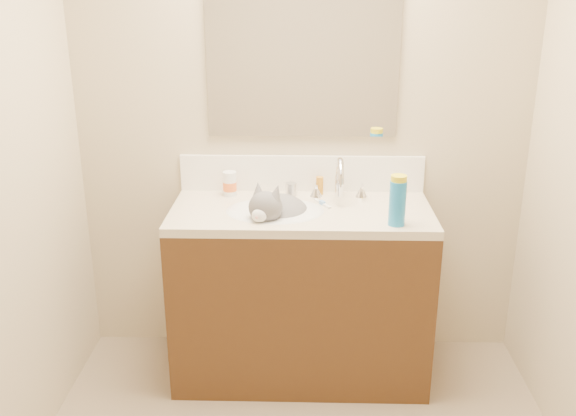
# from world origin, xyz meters

# --- Properties ---
(room_shell) EXTENTS (2.24, 2.54, 2.52)m
(room_shell) POSITION_xyz_m (0.00, 0.00, 1.49)
(room_shell) COLOR #BBAA8B
(room_shell) RESTS_ON ground
(vanity_cabinet) EXTENTS (1.20, 0.55, 0.82)m
(vanity_cabinet) POSITION_xyz_m (0.00, 0.97, 0.41)
(vanity_cabinet) COLOR #432712
(vanity_cabinet) RESTS_ON ground
(counter_slab) EXTENTS (1.20, 0.55, 0.04)m
(counter_slab) POSITION_xyz_m (0.00, 0.97, 0.84)
(counter_slab) COLOR beige
(counter_slab) RESTS_ON vanity_cabinet
(basin) EXTENTS (0.45, 0.36, 0.14)m
(basin) POSITION_xyz_m (-0.12, 0.94, 0.79)
(basin) COLOR silver
(basin) RESTS_ON vanity_cabinet
(faucet) EXTENTS (0.28, 0.20, 0.21)m
(faucet) POSITION_xyz_m (0.18, 1.11, 0.95)
(faucet) COLOR silver
(faucet) RESTS_ON counter_slab
(cat) EXTENTS (0.39, 0.43, 0.32)m
(cat) POSITION_xyz_m (-0.11, 0.96, 0.83)
(cat) COLOR #565356
(cat) RESTS_ON basin
(backsplash) EXTENTS (1.20, 0.02, 0.18)m
(backsplash) POSITION_xyz_m (0.00, 1.24, 0.95)
(backsplash) COLOR white
(backsplash) RESTS_ON counter_slab
(mirror) EXTENTS (0.90, 0.02, 0.80)m
(mirror) POSITION_xyz_m (0.00, 1.24, 1.54)
(mirror) COLOR white
(mirror) RESTS_ON room_shell
(pill_bottle) EXTENTS (0.08, 0.08, 0.12)m
(pill_bottle) POSITION_xyz_m (-0.35, 1.16, 0.92)
(pill_bottle) COLOR white
(pill_bottle) RESTS_ON counter_slab
(pill_label) EXTENTS (0.08, 0.08, 0.04)m
(pill_label) POSITION_xyz_m (-0.35, 1.16, 0.91)
(pill_label) COLOR orange
(pill_label) RESTS_ON pill_bottle
(silver_jar) EXTENTS (0.06, 0.06, 0.06)m
(silver_jar) POSITION_xyz_m (-0.05, 1.16, 0.89)
(silver_jar) COLOR #B7B7BC
(silver_jar) RESTS_ON counter_slab
(amber_bottle) EXTENTS (0.05, 0.05, 0.09)m
(amber_bottle) POSITION_xyz_m (0.09, 1.18, 0.90)
(amber_bottle) COLOR #C37B16
(amber_bottle) RESTS_ON counter_slab
(toothbrush) EXTENTS (0.08, 0.13, 0.01)m
(toothbrush) POSITION_xyz_m (0.10, 1.03, 0.86)
(toothbrush) COLOR white
(toothbrush) RESTS_ON counter_slab
(toothbrush_head) EXTENTS (0.03, 0.04, 0.02)m
(toothbrush_head) POSITION_xyz_m (0.10, 1.03, 0.87)
(toothbrush_head) COLOR #699DE0
(toothbrush_head) RESTS_ON counter_slab
(spray_can) EXTENTS (0.09, 0.09, 0.20)m
(spray_can) POSITION_xyz_m (0.41, 0.78, 0.96)
(spray_can) COLOR #1C7CC7
(spray_can) RESTS_ON counter_slab
(spray_cap) EXTENTS (0.09, 0.09, 0.04)m
(spray_cap) POSITION_xyz_m (0.41, 0.78, 1.06)
(spray_cap) COLOR yellow
(spray_cap) RESTS_ON spray_can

